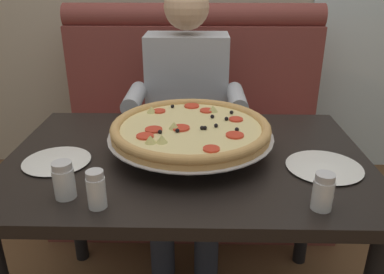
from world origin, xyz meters
TOP-DOWN VIEW (x-y plane):
  - booth_bench at (0.00, 0.87)m, footprint 1.49×0.78m
  - dining_table at (0.00, 0.00)m, footprint 1.20×0.81m
  - diner_main at (-0.02, 0.61)m, footprint 0.54×0.64m
  - pizza at (0.01, 0.03)m, footprint 0.55×0.55m
  - shaker_pepper_flakes at (0.36, -0.31)m, footprint 0.05×0.05m
  - shaker_parmesan at (-0.32, -0.27)m, footprint 0.06×0.06m
  - shaker_oregano at (-0.22, -0.32)m, footprint 0.05×0.05m
  - plate_near_left at (-0.42, -0.06)m, footprint 0.22×0.22m
  - plate_near_right at (0.43, -0.09)m, footprint 0.24×0.24m
  - patio_chair at (1.48, 1.98)m, footprint 0.41×0.42m

SIDE VIEW (x-z plane):
  - booth_bench at x=0.00m, z-range -0.17..0.96m
  - patio_chair at x=1.48m, z-range 0.09..0.95m
  - dining_table at x=0.00m, z-range 0.27..1.00m
  - diner_main at x=-0.02m, z-range 0.07..1.35m
  - plate_near_left at x=-0.42m, z-range 0.73..0.75m
  - plate_near_right at x=0.43m, z-range 0.73..0.75m
  - shaker_pepper_flakes at x=0.36m, z-range 0.72..0.82m
  - shaker_oregano at x=-0.22m, z-range 0.72..0.83m
  - shaker_parmesan at x=-0.32m, z-range 0.72..0.83m
  - pizza at x=0.01m, z-range 0.75..0.87m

